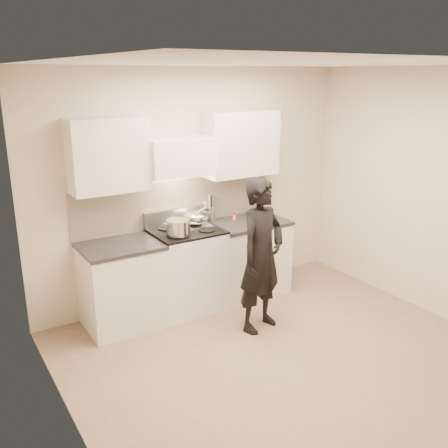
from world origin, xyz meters
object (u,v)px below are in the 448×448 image
object	(u,v)px
wok	(196,217)
utensil_crock	(210,213)
stove	(187,269)
counter_right	(247,257)
person	(261,255)

from	to	relation	value
wok	utensil_crock	world-z (taller)	utensil_crock
stove	counter_right	distance (m)	0.83
utensil_crock	wok	bearing A→B (deg)	-151.22
stove	wok	world-z (taller)	wok
utensil_crock	person	bearing A→B (deg)	-90.67
person	wok	bearing A→B (deg)	89.64
counter_right	wok	size ratio (longest dim) A/B	2.42
wok	utensil_crock	bearing A→B (deg)	28.78
wok	utensil_crock	size ratio (longest dim) A/B	1.17
stove	person	xyz separation A→B (m)	(0.44, -0.83, 0.34)
stove	utensil_crock	world-z (taller)	utensil_crock
counter_right	person	bearing A→B (deg)	-115.37
wok	person	size ratio (longest dim) A/B	0.23
stove	person	bearing A→B (deg)	-62.15
stove	counter_right	world-z (taller)	stove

